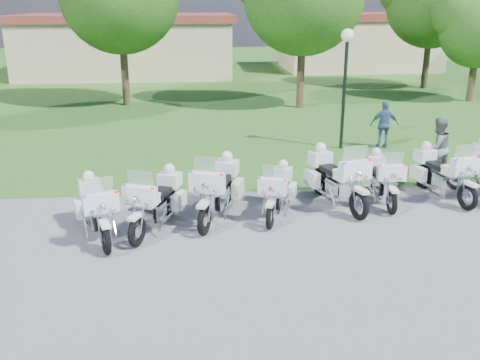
{
  "coord_description": "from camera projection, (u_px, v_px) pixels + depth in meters",
  "views": [
    {
      "loc": [
        -1.65,
        -10.72,
        4.98
      ],
      "look_at": [
        -0.57,
        1.2,
        0.95
      ],
      "focal_mm": 40.0,
      "sensor_mm": 36.0,
      "label": 1
    }
  ],
  "objects": [
    {
      "name": "ground",
      "position": [
        271.0,
        237.0,
        11.84
      ],
      "size": [
        100.0,
        100.0,
        0.0
      ],
      "primitive_type": "plane",
      "color": "slate",
      "rests_on": "ground"
    },
    {
      "name": "grass_lawn",
      "position": [
        215.0,
        76.0,
        37.33
      ],
      "size": [
        100.0,
        48.0,
        0.01
      ],
      "primitive_type": "cube",
      "color": "#26551A",
      "rests_on": "ground"
    },
    {
      "name": "motorcycle_0",
      "position": [
        96.0,
        208.0,
        11.7
      ],
      "size": [
        1.25,
        2.28,
        1.59
      ],
      "rotation": [
        0.0,
        0.0,
        3.47
      ],
      "color": "black",
      "rests_on": "ground"
    },
    {
      "name": "motorcycle_1",
      "position": [
        157.0,
        200.0,
        12.12
      ],
      "size": [
        1.35,
        2.27,
        1.61
      ],
      "rotation": [
        0.0,
        0.0,
        2.75
      ],
      "color": "black",
      "rests_on": "ground"
    },
    {
      "name": "motorcycle_2",
      "position": [
        218.0,
        188.0,
        12.73
      ],
      "size": [
        1.39,
        2.49,
        1.74
      ],
      "rotation": [
        0.0,
        0.0,
        2.8
      ],
      "color": "black",
      "rests_on": "ground"
    },
    {
      "name": "motorcycle_3",
      "position": [
        278.0,
        191.0,
        12.91
      ],
      "size": [
        1.17,
        2.09,
        1.46
      ],
      "rotation": [
        0.0,
        0.0,
        2.8
      ],
      "color": "black",
      "rests_on": "ground"
    },
    {
      "name": "motorcycle_4",
      "position": [
        336.0,
        177.0,
        13.53
      ],
      "size": [
        1.32,
        2.55,
        1.76
      ],
      "rotation": [
        0.0,
        0.0,
        3.43
      ],
      "color": "black",
      "rests_on": "ground"
    },
    {
      "name": "motorcycle_5",
      "position": [
        382.0,
        178.0,
        13.8
      ],
      "size": [
        0.81,
        2.25,
        1.51
      ],
      "rotation": [
        0.0,
        0.0,
        3.08
      ],
      "color": "black",
      "rests_on": "ground"
    },
    {
      "name": "motorcycle_6",
      "position": [
        442.0,
        172.0,
        14.08
      ],
      "size": [
        1.15,
        2.39,
        1.63
      ],
      "rotation": [
        0.0,
        0.0,
        3.38
      ],
      "color": "black",
      "rests_on": "ground"
    },
    {
      "name": "lamp_post",
      "position": [
        346.0,
        59.0,
        17.96
      ],
      "size": [
        0.44,
        0.44,
        4.1
      ],
      "color": "black",
      "rests_on": "ground"
    },
    {
      "name": "tree_3",
      "position": [
        479.0,
        21.0,
        26.57
      ],
      "size": [
        4.55,
        3.88,
        6.07
      ],
      "color": "#38281C",
      "rests_on": "ground"
    },
    {
      "name": "building_west",
      "position": [
        128.0,
        45.0,
        37.1
      ],
      "size": [
        14.56,
        8.32,
        4.1
      ],
      "color": "#C2B48C",
      "rests_on": "ground"
    },
    {
      "name": "building_east",
      "position": [
        358.0,
        41.0,
        40.44
      ],
      "size": [
        11.44,
        7.28,
        4.1
      ],
      "color": "#C2B48C",
      "rests_on": "ground"
    },
    {
      "name": "bystander_b",
      "position": [
        437.0,
        148.0,
        15.51
      ],
      "size": [
        1.03,
        0.89,
        1.81
      ],
      "primitive_type": "imported",
      "rotation": [
        0.0,
        0.0,
        -2.88
      ],
      "color": "slate",
      "rests_on": "ground"
    },
    {
      "name": "bystander_c",
      "position": [
        384.0,
        125.0,
        18.76
      ],
      "size": [
        1.02,
        0.54,
        1.66
      ],
      "primitive_type": "imported",
      "rotation": [
        0.0,
        0.0,
        3.0
      ],
      "color": "#39568A",
      "rests_on": "ground"
    }
  ]
}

